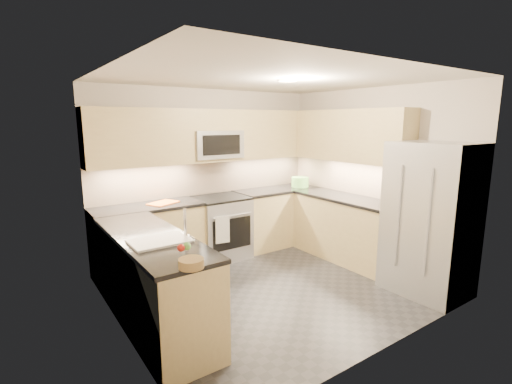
% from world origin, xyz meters
% --- Properties ---
extents(floor, '(3.60, 3.20, 0.00)m').
position_xyz_m(floor, '(0.00, 0.00, 0.00)').
color(floor, '#25252A').
rests_on(floor, ground).
extents(ceiling, '(3.60, 3.20, 0.02)m').
position_xyz_m(ceiling, '(0.00, 0.00, 2.50)').
color(ceiling, beige).
rests_on(ceiling, wall_back).
extents(wall_back, '(3.60, 0.02, 2.50)m').
position_xyz_m(wall_back, '(0.00, 1.60, 1.25)').
color(wall_back, '#BBB0A3').
rests_on(wall_back, floor).
extents(wall_front, '(3.60, 0.02, 2.50)m').
position_xyz_m(wall_front, '(0.00, -1.60, 1.25)').
color(wall_front, '#BBB0A3').
rests_on(wall_front, floor).
extents(wall_left, '(0.02, 3.20, 2.50)m').
position_xyz_m(wall_left, '(-1.80, 0.00, 1.25)').
color(wall_left, '#BBB0A3').
rests_on(wall_left, floor).
extents(wall_right, '(0.02, 3.20, 2.50)m').
position_xyz_m(wall_right, '(1.80, 0.00, 1.25)').
color(wall_right, '#BBB0A3').
rests_on(wall_right, floor).
extents(base_cab_back_left, '(1.42, 0.60, 0.90)m').
position_xyz_m(base_cab_back_left, '(-1.09, 1.30, 0.45)').
color(base_cab_back_left, tan).
rests_on(base_cab_back_left, floor).
extents(base_cab_back_right, '(1.42, 0.60, 0.90)m').
position_xyz_m(base_cab_back_right, '(1.09, 1.30, 0.45)').
color(base_cab_back_right, tan).
rests_on(base_cab_back_right, floor).
extents(base_cab_right, '(0.60, 1.70, 0.90)m').
position_xyz_m(base_cab_right, '(1.50, 0.15, 0.45)').
color(base_cab_right, tan).
rests_on(base_cab_right, floor).
extents(base_cab_peninsula, '(0.60, 2.00, 0.90)m').
position_xyz_m(base_cab_peninsula, '(-1.50, 0.00, 0.45)').
color(base_cab_peninsula, tan).
rests_on(base_cab_peninsula, floor).
extents(countertop_back_left, '(1.42, 0.63, 0.04)m').
position_xyz_m(countertop_back_left, '(-1.09, 1.30, 0.92)').
color(countertop_back_left, black).
rests_on(countertop_back_left, base_cab_back_left).
extents(countertop_back_right, '(1.42, 0.63, 0.04)m').
position_xyz_m(countertop_back_right, '(1.09, 1.30, 0.92)').
color(countertop_back_right, black).
rests_on(countertop_back_right, base_cab_back_right).
extents(countertop_right, '(0.63, 1.70, 0.04)m').
position_xyz_m(countertop_right, '(1.50, 0.15, 0.92)').
color(countertop_right, black).
rests_on(countertop_right, base_cab_right).
extents(countertop_peninsula, '(0.63, 2.00, 0.04)m').
position_xyz_m(countertop_peninsula, '(-1.50, 0.00, 0.92)').
color(countertop_peninsula, black).
rests_on(countertop_peninsula, base_cab_peninsula).
extents(upper_cab_back, '(3.60, 0.35, 0.75)m').
position_xyz_m(upper_cab_back, '(0.00, 1.43, 1.83)').
color(upper_cab_back, tan).
rests_on(upper_cab_back, wall_back).
extents(upper_cab_right, '(0.35, 1.95, 0.75)m').
position_xyz_m(upper_cab_right, '(1.62, 0.28, 1.83)').
color(upper_cab_right, tan).
rests_on(upper_cab_right, wall_right).
extents(backsplash_back, '(3.60, 0.01, 0.51)m').
position_xyz_m(backsplash_back, '(0.00, 1.60, 1.20)').
color(backsplash_back, tan).
rests_on(backsplash_back, wall_back).
extents(backsplash_right, '(0.01, 2.30, 0.51)m').
position_xyz_m(backsplash_right, '(1.80, 0.45, 1.20)').
color(backsplash_right, tan).
rests_on(backsplash_right, wall_right).
extents(gas_range, '(0.76, 0.65, 0.91)m').
position_xyz_m(gas_range, '(0.00, 1.28, 0.46)').
color(gas_range, '#A1A2A9').
rests_on(gas_range, floor).
extents(range_cooktop, '(0.76, 0.65, 0.03)m').
position_xyz_m(range_cooktop, '(0.00, 1.28, 0.92)').
color(range_cooktop, black).
rests_on(range_cooktop, gas_range).
extents(oven_door_glass, '(0.62, 0.02, 0.45)m').
position_xyz_m(oven_door_glass, '(0.00, 0.95, 0.45)').
color(oven_door_glass, black).
rests_on(oven_door_glass, gas_range).
extents(oven_handle, '(0.60, 0.02, 0.02)m').
position_xyz_m(oven_handle, '(0.00, 0.93, 0.72)').
color(oven_handle, '#B2B5BA').
rests_on(oven_handle, gas_range).
extents(microwave, '(0.76, 0.40, 0.40)m').
position_xyz_m(microwave, '(0.00, 1.40, 1.70)').
color(microwave, '#919598').
rests_on(microwave, upper_cab_back).
extents(microwave_door, '(0.60, 0.01, 0.28)m').
position_xyz_m(microwave_door, '(0.00, 1.20, 1.70)').
color(microwave_door, black).
rests_on(microwave_door, microwave).
extents(refrigerator, '(0.70, 0.90, 1.80)m').
position_xyz_m(refrigerator, '(1.45, -1.15, 0.90)').
color(refrigerator, '#ADB1B6').
rests_on(refrigerator, floor).
extents(fridge_handle_left, '(0.02, 0.02, 1.20)m').
position_xyz_m(fridge_handle_left, '(1.08, -1.33, 0.95)').
color(fridge_handle_left, '#B2B5BA').
rests_on(fridge_handle_left, refrigerator).
extents(fridge_handle_right, '(0.02, 0.02, 1.20)m').
position_xyz_m(fridge_handle_right, '(1.08, -0.97, 0.95)').
color(fridge_handle_right, '#B2B5BA').
rests_on(fridge_handle_right, refrigerator).
extents(sink_basin, '(0.52, 0.38, 0.16)m').
position_xyz_m(sink_basin, '(-1.50, -0.25, 0.88)').
color(sink_basin, white).
rests_on(sink_basin, base_cab_peninsula).
extents(faucet, '(0.03, 0.03, 0.28)m').
position_xyz_m(faucet, '(-1.24, -0.25, 1.08)').
color(faucet, silver).
rests_on(faucet, countertop_peninsula).
extents(utensil_bowl, '(0.36, 0.36, 0.16)m').
position_xyz_m(utensil_bowl, '(1.51, 1.22, 1.02)').
color(utensil_bowl, '#68B94F').
rests_on(utensil_bowl, countertop_back_right).
extents(cutting_board, '(0.46, 0.40, 0.01)m').
position_xyz_m(cutting_board, '(-0.87, 1.30, 0.95)').
color(cutting_board, orange).
rests_on(cutting_board, countertop_back_left).
extents(fruit_basket, '(0.23, 0.23, 0.07)m').
position_xyz_m(fruit_basket, '(-1.52, -0.97, 0.98)').
color(fruit_basket, olive).
rests_on(fruit_basket, countertop_peninsula).
extents(fruit_apple, '(0.06, 0.06, 0.06)m').
position_xyz_m(fruit_apple, '(-1.53, -0.82, 1.05)').
color(fruit_apple, '#AA1E13').
rests_on(fruit_apple, fruit_basket).
extents(fruit_pear, '(0.07, 0.07, 0.07)m').
position_xyz_m(fruit_pear, '(-1.48, -0.81, 1.05)').
color(fruit_pear, '#68BF51').
rests_on(fruit_pear, fruit_basket).
extents(dish_towel_check, '(0.20, 0.05, 0.38)m').
position_xyz_m(dish_towel_check, '(-0.18, 0.91, 0.55)').
color(dish_towel_check, white).
rests_on(dish_towel_check, oven_handle).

